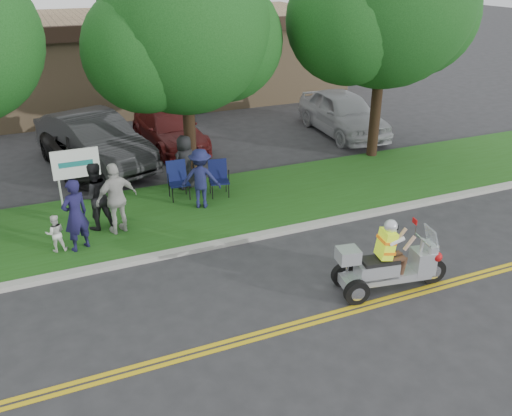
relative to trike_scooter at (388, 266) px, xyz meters
name	(u,v)px	position (x,y,z in m)	size (l,w,h in m)	color
ground	(276,314)	(-2.50, 0.13, -0.58)	(120.00, 120.00, 0.00)	#28282B
centerline_near	(289,330)	(-2.50, -0.45, -0.57)	(60.00, 0.10, 0.01)	gold
centerline_far	(285,325)	(-2.50, -0.29, -0.57)	(60.00, 0.10, 0.01)	gold
curb	(223,243)	(-2.50, 3.18, -0.52)	(60.00, 0.25, 0.12)	#A8A89E
grass_verge	(196,209)	(-2.50, 5.33, -0.52)	(60.00, 4.00, 0.10)	#204F15
commercial_building	(148,56)	(-0.50, 19.10, 1.43)	(18.00, 8.20, 4.00)	#9E7F5B
tree_mid	(186,35)	(-1.95, 7.36, 3.86)	(5.88, 4.80, 7.05)	#332114
tree_right	(387,6)	(4.56, 7.16, 4.45)	(6.86, 5.60, 8.07)	#332114
business_sign	(76,167)	(-5.40, 6.73, 0.68)	(1.25, 0.06, 1.75)	silver
trike_scooter	(388,266)	(0.00, 0.00, 0.00)	(2.52, 0.98, 1.65)	black
lawn_chair_a	(218,175)	(-1.61, 5.97, 0.11)	(0.63, 0.65, 1.03)	black
lawn_chair_b	(178,177)	(-2.74, 6.24, 0.13)	(0.59, 0.61, 1.07)	black
spectator_adult_left	(76,215)	(-5.74, 4.19, 0.41)	(0.64, 0.42, 1.77)	#19163F
spectator_adult_mid	(95,196)	(-5.17, 5.15, 0.41)	(0.85, 0.66, 1.75)	black
spectator_adult_right	(117,198)	(-4.70, 4.71, 0.44)	(1.07, 0.45, 1.83)	#B8B7B1
spectator_chair_a	(201,178)	(-2.33, 5.34, 0.37)	(1.08, 0.62, 1.67)	#1A1D49
spectator_chair_b	(185,162)	(-2.34, 6.81, 0.34)	(0.79, 0.52, 1.62)	black
child_right	(55,233)	(-6.24, 4.30, -0.01)	(0.45, 0.35, 0.92)	white
parked_car_left	(94,141)	(-4.50, 10.09, 0.30)	(1.86, 5.34, 1.76)	#292A2C
parked_car_mid	(87,151)	(-4.78, 9.83, 0.08)	(2.17, 4.70, 1.31)	black
parked_car_right	(169,130)	(-1.70, 11.05, 0.08)	(1.84, 4.52, 1.31)	#511312
parked_car_far_right	(343,113)	(5.03, 9.99, 0.27)	(2.00, 4.97, 1.69)	#9C9DA3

